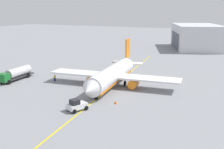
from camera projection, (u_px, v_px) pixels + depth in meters
ground_plane at (112, 87)px, 64.09m from camera, size 400.00×400.00×0.00m
airplane at (113, 75)px, 63.84m from camera, size 30.62×32.02×9.99m
fuel_tanker at (16, 73)px, 69.88m from camera, size 11.28×3.39×3.15m
pushback_tug at (77, 105)px, 48.94m from camera, size 4.09×3.44×2.20m
refueling_worker at (55, 78)px, 69.05m from camera, size 0.58×0.46×1.71m
safety_cone_nose at (76, 104)px, 51.45m from camera, size 0.59×0.59×0.65m
safety_cone_wingtip at (115, 102)px, 52.55m from camera, size 0.58×0.58×0.65m
distant_hangar at (196, 37)px, 123.83m from camera, size 35.36×28.36×10.93m
taxi_line_marking at (112, 87)px, 64.09m from camera, size 88.38×9.30×0.01m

